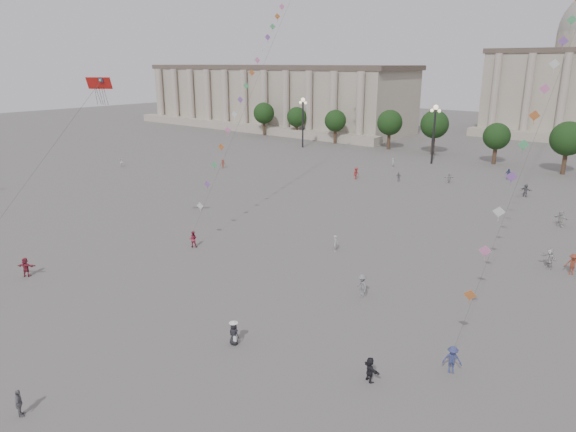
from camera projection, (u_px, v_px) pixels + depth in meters
The scene contains 26 objects.
ground at pixel (189, 348), 33.38m from camera, with size 360.00×360.00×0.00m, color #5E5C59.
hall_west at pixel (271, 97), 146.07m from camera, with size 84.00×26.22×17.20m.
tree_row at pixel (534, 137), 89.58m from camera, with size 137.12×5.12×8.00m.
lamp_post_far_west at pixel (303, 113), 110.45m from camera, with size 2.00×0.90×10.65m.
lamp_post_mid_west at pixel (435, 123), 92.21m from camera, with size 2.00×0.90×10.65m.
person_crowd_0 at pixel (508, 174), 81.31m from camera, with size 1.01×0.42×1.72m, color navy.
person_crowd_1 at pixel (122, 162), 91.33m from camera, with size 0.75×0.58×1.54m, color white.
person_crowd_2 at pixel (223, 164), 90.07m from camera, with size 1.00×0.57×1.55m, color maroon.
person_crowd_3 at pixel (370, 369), 29.70m from camera, with size 1.42×0.45×1.53m, color black.
person_crowd_4 at pixel (449, 178), 78.83m from camera, with size 1.53×0.49×1.65m, color #B8B9B4.
person_crowd_6 at pixel (362, 286), 40.50m from camera, with size 1.20×0.69×1.86m, color slate.
person_crowd_7 at pixel (561, 219), 57.83m from camera, with size 1.75×0.56×1.89m, color #BBBBB6.
person_crowd_8 at pixel (573, 264), 44.73m from camera, with size 1.23×0.70×1.90m, color brown.
person_crowd_10 at pixel (393, 163), 90.54m from camera, with size 0.62×0.41×1.70m, color #B8B9B4.
person_crowd_12 at pixel (526, 190), 70.83m from camera, with size 1.67×0.53×1.81m, color slate.
person_crowd_13 at pixel (336, 243), 50.37m from camera, with size 0.59×0.39×1.62m, color #B4B4B0.
person_crowd_16 at pixel (399, 177), 80.01m from camera, with size 0.86×0.36×1.47m, color slate.
person_crowd_17 at pixel (356, 173), 81.49m from camera, with size 1.23×0.71×1.90m, color maroon.
person_crowd_18 at pixel (550, 258), 46.09m from camera, with size 1.78×0.57×1.92m, color #B9B9B4.
tourist_2 at pixel (26, 267), 44.34m from camera, with size 1.59×0.51×1.72m, color maroon.
tourist_3 at pixel (19, 403), 26.75m from camera, with size 0.90×0.38×1.54m, color slate.
kite_flyer_0 at pixel (193, 239), 51.44m from camera, with size 0.82×0.64×1.68m, color #9D2A42.
kite_flyer_1 at pixel (452, 360), 30.50m from camera, with size 1.12×0.65×1.74m, color navy.
hat_person at pixel (234, 333), 33.59m from camera, with size 0.79×0.60×1.69m.
dragon_kite at pixel (98, 93), 45.33m from camera, with size 3.20×9.24×22.59m.
kite_train_west at pixel (272, 32), 65.69m from camera, with size 14.74×39.31×56.37m.
Camera 1 is at (23.70, -18.72, 17.81)m, focal length 32.00 mm.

